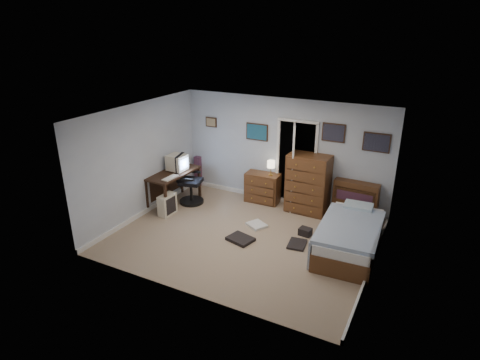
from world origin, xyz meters
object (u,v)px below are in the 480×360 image
Objects in this scene: bed at (349,236)px; office_chair at (188,185)px; computer_desk at (170,179)px; low_dresser at (263,188)px; tall_dresser at (308,184)px.

office_chair is at bearing 170.47° from bed.
bed is (4.28, -0.26, -0.30)m from computer_desk.
bed is (2.37, -1.32, -0.05)m from low_dresser.
bed is at bearing -31.62° from low_dresser.
low_dresser reaches higher than bed.
office_chair is 0.58× the size of bed.
low_dresser is at bearing -179.04° from tall_dresser.
office_chair is at bearing -153.82° from low_dresser.
office_chair is 0.88× the size of tall_dresser.
tall_dresser is at bearing 3.11° from office_chair.
tall_dresser is at bearing -3.84° from low_dresser.
low_dresser is 2.71m from bed.
bed is (3.92, -0.46, -0.15)m from office_chair.
low_dresser is 0.40× the size of bed.
computer_desk is 3.20m from tall_dresser.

